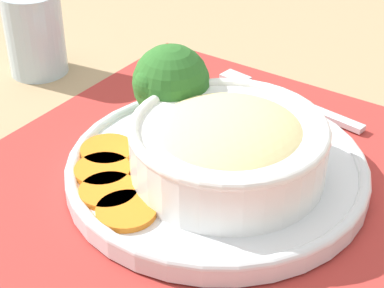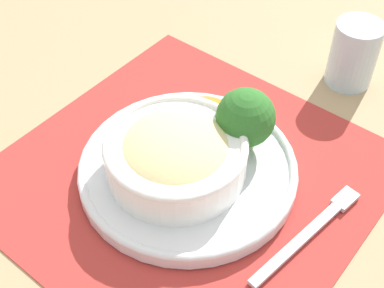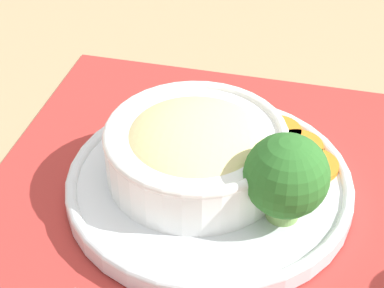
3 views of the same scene
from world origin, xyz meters
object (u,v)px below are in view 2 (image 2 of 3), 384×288
(bowl, at_px, (176,154))
(broccoli_floret, at_px, (245,118))
(fork, at_px, (316,226))
(water_glass, at_px, (353,57))

(bowl, height_order, broccoli_floret, broccoli_floret)
(broccoli_floret, distance_m, fork, 0.15)
(broccoli_floret, height_order, fork, broccoli_floret)
(water_glass, xyz_separation_m, fork, (0.07, -0.28, -0.04))
(water_glass, bearing_deg, broccoli_floret, -105.01)
(bowl, relative_size, fork, 0.94)
(broccoli_floret, xyz_separation_m, water_glass, (0.06, 0.22, -0.02))
(bowl, relative_size, broccoli_floret, 2.04)
(broccoli_floret, bearing_deg, fork, -23.75)
(bowl, bearing_deg, water_glass, 70.90)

